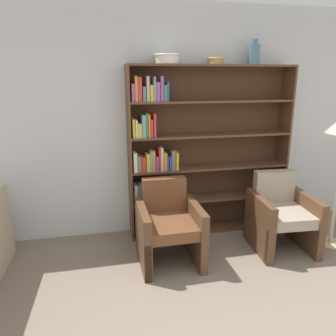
{
  "coord_description": "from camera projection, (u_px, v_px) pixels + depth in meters",
  "views": [
    {
      "loc": [
        -1.22,
        -1.48,
        1.92
      ],
      "look_at": [
        -0.48,
        1.91,
        0.95
      ],
      "focal_mm": 35.0,
      "sensor_mm": 36.0,
      "label": 1
    }
  ],
  "objects": [
    {
      "name": "bowl_olive",
      "position": [
        167.0,
        58.0,
        3.62
      ],
      "size": [
        0.29,
        0.29,
        0.11
      ],
      "color": "silver",
      "rests_on": "bookshelf"
    },
    {
      "name": "bookshelf",
      "position": [
        193.0,
        156.0,
        4.01
      ],
      "size": [
        2.0,
        0.3,
        2.06
      ],
      "color": "brown",
      "rests_on": "ground"
    },
    {
      "name": "bowl_cream",
      "position": [
        216.0,
        60.0,
        3.74
      ],
      "size": [
        0.19,
        0.19,
        0.07
      ],
      "color": "tan",
      "rests_on": "bookshelf"
    },
    {
      "name": "vase_tall",
      "position": [
        254.0,
        54.0,
        3.82
      ],
      "size": [
        0.14,
        0.14,
        0.28
      ],
      "color": "slate",
      "rests_on": "bookshelf"
    },
    {
      "name": "wall_back",
      "position": [
        196.0,
        122.0,
        4.08
      ],
      "size": [
        12.0,
        0.06,
        2.75
      ],
      "color": "silver",
      "rests_on": "ground"
    },
    {
      "name": "armchair_cushioned",
      "position": [
        281.0,
        215.0,
        3.74
      ],
      "size": [
        0.69,
        0.72,
        0.86
      ],
      "rotation": [
        0.0,
        0.0,
        3.07
      ],
      "color": "brown",
      "rests_on": "ground"
    },
    {
      "name": "armchair_leather",
      "position": [
        169.0,
        226.0,
        3.47
      ],
      "size": [
        0.64,
        0.68,
        0.86
      ],
      "rotation": [
        0.0,
        0.0,
        3.15
      ],
      "color": "brown",
      "rests_on": "ground"
    }
  ]
}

